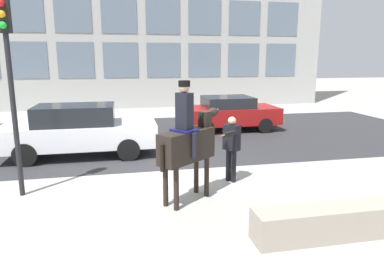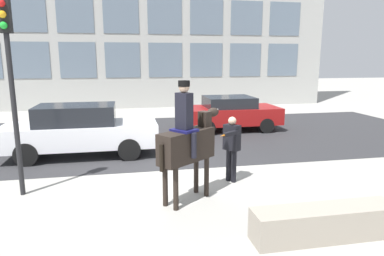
{
  "view_description": "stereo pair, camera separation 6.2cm",
  "coord_description": "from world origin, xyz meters",
  "px_view_note": "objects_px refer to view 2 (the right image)",
  "views": [
    {
      "loc": [
        -1.24,
        -8.48,
        3.05
      ],
      "look_at": [
        0.28,
        -0.95,
        1.48
      ],
      "focal_mm": 32.0,
      "sensor_mm": 36.0,
      "label": 1
    },
    {
      "loc": [
        -1.18,
        -8.49,
        3.05
      ],
      "look_at": [
        0.28,
        -0.95,
        1.48
      ],
      "focal_mm": 32.0,
      "sensor_mm": 36.0,
      "label": 2
    }
  ],
  "objects_px": {
    "street_car_near_lane": "(80,130)",
    "planter_ledge": "(325,223)",
    "pedestrian_bystander": "(232,144)",
    "street_car_far_lane": "(230,113)",
    "mounted_horse_lead": "(188,141)",
    "traffic_light": "(10,68)"
  },
  "relations": [
    {
      "from": "street_car_near_lane",
      "to": "planter_ledge",
      "type": "distance_m",
      "value": 7.73
    },
    {
      "from": "pedestrian_bystander",
      "to": "street_car_far_lane",
      "type": "height_order",
      "value": "pedestrian_bystander"
    },
    {
      "from": "mounted_horse_lead",
      "to": "street_car_near_lane",
      "type": "height_order",
      "value": "mounted_horse_lead"
    },
    {
      "from": "traffic_light",
      "to": "planter_ledge",
      "type": "relative_size",
      "value": 1.65
    },
    {
      "from": "mounted_horse_lead",
      "to": "traffic_light",
      "type": "distance_m",
      "value": 4.08
    },
    {
      "from": "planter_ledge",
      "to": "mounted_horse_lead",
      "type": "bearing_deg",
      "value": 135.02
    },
    {
      "from": "planter_ledge",
      "to": "street_car_near_lane",
      "type": "bearing_deg",
      "value": 127.92
    },
    {
      "from": "street_car_far_lane",
      "to": "traffic_light",
      "type": "relative_size",
      "value": 0.94
    },
    {
      "from": "traffic_light",
      "to": "street_car_far_lane",
      "type": "bearing_deg",
      "value": 41.63
    },
    {
      "from": "pedestrian_bystander",
      "to": "street_car_near_lane",
      "type": "distance_m",
      "value": 5.06
    },
    {
      "from": "mounted_horse_lead",
      "to": "planter_ledge",
      "type": "height_order",
      "value": "mounted_horse_lead"
    },
    {
      "from": "pedestrian_bystander",
      "to": "street_car_near_lane",
      "type": "xyz_separation_m",
      "value": [
        -3.97,
        3.12,
        -0.13
      ]
    },
    {
      "from": "traffic_light",
      "to": "street_car_near_lane",
      "type": "bearing_deg",
      "value": 72.8
    },
    {
      "from": "pedestrian_bystander",
      "to": "planter_ledge",
      "type": "relative_size",
      "value": 0.64
    },
    {
      "from": "mounted_horse_lead",
      "to": "planter_ledge",
      "type": "xyz_separation_m",
      "value": [
        2.04,
        -2.03,
        -1.04
      ]
    },
    {
      "from": "street_car_far_lane",
      "to": "mounted_horse_lead",
      "type": "bearing_deg",
      "value": -114.08
    },
    {
      "from": "pedestrian_bystander",
      "to": "street_car_near_lane",
      "type": "relative_size",
      "value": 0.35
    },
    {
      "from": "street_car_far_lane",
      "to": "traffic_light",
      "type": "height_order",
      "value": "traffic_light"
    },
    {
      "from": "mounted_horse_lead",
      "to": "pedestrian_bystander",
      "type": "height_order",
      "value": "mounted_horse_lead"
    },
    {
      "from": "street_car_near_lane",
      "to": "traffic_light",
      "type": "distance_m",
      "value": 3.76
    },
    {
      "from": "mounted_horse_lead",
      "to": "street_car_far_lane",
      "type": "relative_size",
      "value": 0.65
    },
    {
      "from": "street_car_near_lane",
      "to": "traffic_light",
      "type": "xyz_separation_m",
      "value": [
        -0.94,
        -3.04,
        2.01
      ]
    }
  ]
}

